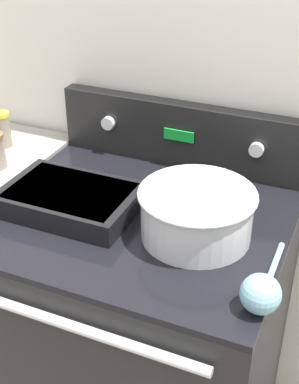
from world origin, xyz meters
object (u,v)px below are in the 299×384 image
Objects in this scene: casserole_dish at (70,198)px; ladle at (261,292)px; spice_jar_yellow_cap at (3,129)px; mixing_bowl at (197,211)px.

ladle reaches higher than casserole_dish.
spice_jar_yellow_cap reaches higher than ladle.
ladle is 0.99m from spice_jar_yellow_cap.
spice_jar_yellow_cap is (-0.71, 0.21, -0.00)m from mixing_bowl.
ladle is (0.20, -0.18, -0.03)m from mixing_bowl.
mixing_bowl is 0.74m from spice_jar_yellow_cap.
ladle is at bearing -23.26° from spice_jar_yellow_cap.
mixing_bowl is 0.34m from casserole_dish.
ladle is 2.40× the size of spice_jar_yellow_cap.
casserole_dish is (-0.34, -0.02, -0.04)m from mixing_bowl.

